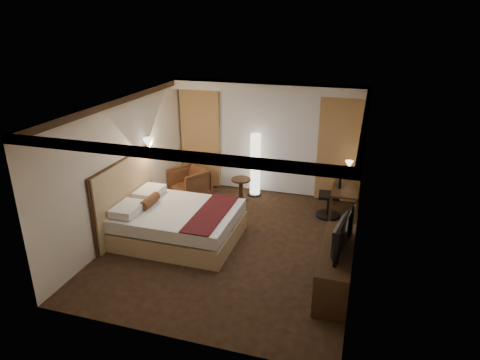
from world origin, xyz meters
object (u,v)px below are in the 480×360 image
(office_chair, at_px, (329,194))
(side_table, at_px, (241,189))
(bed, at_px, (179,224))
(dresser, at_px, (336,267))
(armchair, at_px, (190,181))
(floor_lamp, at_px, (255,165))
(desk, at_px, (345,201))
(television, at_px, (337,229))

(office_chair, bearing_deg, side_table, 165.29)
(bed, xyz_separation_m, dresser, (3.06, -0.69, 0.02))
(armchair, height_order, dresser, armchair)
(bed, height_order, side_table, bed)
(floor_lamp, xyz_separation_m, desk, (2.17, -0.63, -0.40))
(floor_lamp, bearing_deg, television, -55.88)
(desk, distance_m, dresser, 2.61)
(floor_lamp, distance_m, dresser, 3.95)
(desk, bearing_deg, bed, -147.50)
(dresser, distance_m, television, 0.68)
(dresser, bearing_deg, office_chair, 98.58)
(armchair, relative_size, desk, 0.61)
(armchair, relative_size, side_table, 1.55)
(floor_lamp, xyz_separation_m, office_chair, (1.84, -0.68, -0.24))
(television, bearing_deg, office_chair, 16.19)
(armchair, bearing_deg, bed, -40.73)
(side_table, bearing_deg, television, -49.90)
(armchair, height_order, desk, armchair)
(side_table, distance_m, desk, 2.45)
(office_chair, bearing_deg, floor_lamp, 154.48)
(floor_lamp, distance_m, office_chair, 1.97)
(armchair, xyz_separation_m, floor_lamp, (1.46, 0.57, 0.38))
(office_chair, bearing_deg, armchair, 172.84)
(armchair, bearing_deg, television, -4.25)
(desk, bearing_deg, floor_lamp, 163.90)
(desk, xyz_separation_m, television, (0.02, -2.61, 0.66))
(armchair, bearing_deg, floor_lamp, 53.13)
(side_table, distance_m, office_chair, 2.14)
(bed, bearing_deg, office_chair, 34.93)
(side_table, relative_size, dresser, 0.28)
(office_chair, xyz_separation_m, dresser, (0.39, -2.56, -0.18))
(dresser, height_order, television, television)
(side_table, xyz_separation_m, floor_lamp, (0.25, 0.33, 0.52))
(side_table, height_order, television, television)
(floor_lamp, xyz_separation_m, dresser, (2.22, -3.23, -0.42))
(desk, bearing_deg, dresser, -88.90)
(side_table, relative_size, office_chair, 0.48)
(floor_lamp, bearing_deg, dresser, -55.52)
(side_table, distance_m, television, 3.88)
(armchair, distance_m, desk, 3.63)
(bed, distance_m, armchair, 2.07)
(desk, bearing_deg, armchair, 179.09)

